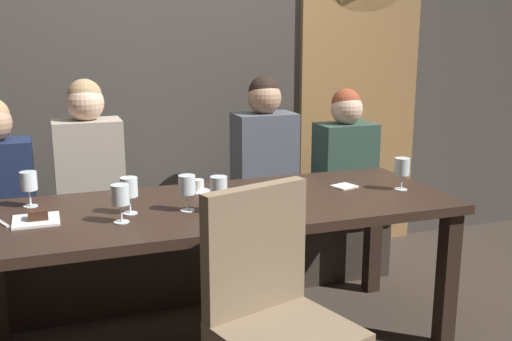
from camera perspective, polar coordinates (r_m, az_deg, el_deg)
The scene contains 18 objects.
back_wall_tiled at distance 3.88m, azimuth -8.65°, elevation 12.60°, with size 6.00×0.12×3.00m, color #423D38.
arched_door at distance 4.29m, azimuth 9.91°, elevation 10.78°, with size 0.90×0.05×2.55m.
dining_table at distance 2.83m, azimuth -3.25°, elevation -4.84°, with size 2.20×0.84×0.74m.
banquette_bench at distance 3.61m, azimuth -6.34°, elevation -8.00°, with size 2.50×0.44×0.45m.
chair_near_side at distance 2.22m, azimuth 1.68°, elevation -12.63°, with size 0.55×0.55×0.98m.
diner_bearded at distance 3.38m, azimuth -15.63°, elevation 0.99°, with size 0.36×0.24×0.83m.
diner_far_end at distance 3.59m, azimuth 0.79°, elevation 2.10°, with size 0.36×0.24×0.82m.
diner_near_end at distance 3.83m, azimuth 8.49°, elevation 1.96°, with size 0.36×0.24×0.73m.
wine_glass_center_front at distance 2.91m, azimuth -20.83°, elevation -1.02°, with size 0.08×0.08×0.16m.
wine_glass_far_right at distance 2.67m, azimuth -6.59°, elevation -1.53°, with size 0.08×0.08×0.16m.
wine_glass_end_left at distance 2.67m, azimuth -11.99°, elevation -1.65°, with size 0.08×0.08×0.16m.
wine_glass_far_left at distance 3.10m, azimuth 13.73°, elevation 0.23°, with size 0.08×0.08×0.16m.
wine_glass_center_back at distance 2.64m, azimuth -3.57°, elevation -1.58°, with size 0.08×0.08×0.16m.
wine_glass_near_right at distance 2.56m, azimuth -12.79°, elevation -2.44°, with size 0.08×0.08×0.16m.
espresso_cup at distance 3.00m, azimuth -5.55°, elevation -1.57°, with size 0.12×0.12×0.06m.
dessert_plate at distance 2.70m, azimuth -20.14°, elevation -4.30°, with size 0.19×0.19×0.05m.
fork_on_table at distance 2.74m, azimuth -23.12°, elevation -4.52°, with size 0.02×0.17×0.01m, color silver.
folded_napkin at distance 3.12m, azimuth 8.41°, elevation -1.50°, with size 0.11×0.10×0.01m, color silver.
Camera 1 is at (-0.75, -2.59, 1.52)m, focal length 42.03 mm.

